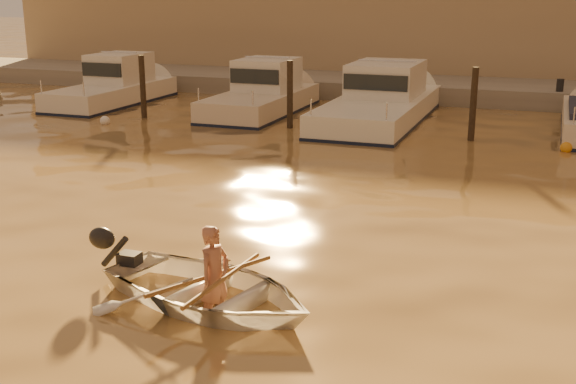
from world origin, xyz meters
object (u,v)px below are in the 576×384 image
at_px(dinghy, 209,290).
at_px(moored_boat_2, 380,101).
at_px(waterfront_building, 515,27).
at_px(person, 215,278).
at_px(moored_boat_1, 261,94).
at_px(moored_boat_0, 112,86).

xyz_separation_m(dinghy, moored_boat_2, (-1.08, 14.31, 0.42)).
bearing_deg(waterfront_building, person, -94.74).
bearing_deg(moored_boat_2, moored_boat_1, 180.00).
xyz_separation_m(moored_boat_0, waterfront_building, (13.14, 11.00, 1.77)).
distance_m(moored_boat_0, waterfront_building, 17.23).
bearing_deg(moored_boat_2, moored_boat_0, 180.00).
xyz_separation_m(moored_boat_1, waterfront_building, (7.33, 11.00, 1.77)).
xyz_separation_m(dinghy, person, (0.10, -0.02, 0.20)).
bearing_deg(dinghy, moored_boat_1, 33.68).
xyz_separation_m(person, moored_boat_2, (-1.18, 14.33, 0.22)).
distance_m(dinghy, moored_boat_2, 14.36).
bearing_deg(waterfront_building, moored_boat_2, -106.61).
height_order(moored_boat_0, waterfront_building, waterfront_building).
relative_size(moored_boat_0, waterfront_building, 0.14).
xyz_separation_m(moored_boat_0, moored_boat_1, (5.80, 0.00, 0.00)).
xyz_separation_m(person, waterfront_building, (2.10, 25.33, 2.00)).
distance_m(dinghy, moored_boat_1, 15.21).
xyz_separation_m(dinghy, moored_boat_0, (-10.94, 14.31, 0.42)).
bearing_deg(moored_boat_2, waterfront_building, 73.39).
height_order(person, moored_boat_1, moored_boat_1).
distance_m(person, waterfront_building, 25.50).
relative_size(moored_boat_2, waterfront_building, 0.19).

